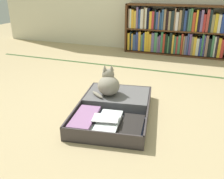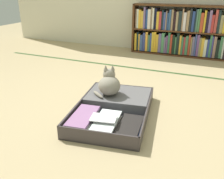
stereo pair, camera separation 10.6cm
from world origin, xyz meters
name	(u,v)px [view 1 (the left image)]	position (x,y,z in m)	size (l,w,h in m)	color
ground_plane	(116,113)	(0.00, 0.00, 0.00)	(10.00, 10.00, 0.00)	tan
tatami_border	(149,70)	(0.00, 1.31, 0.00)	(4.80, 0.05, 0.00)	#335127
bookshelf	(175,32)	(0.18, 2.26, 0.37)	(1.60, 0.24, 0.78)	#502E18
open_suitcase	(114,107)	(-0.03, 0.01, 0.05)	(0.74, 0.99, 0.11)	#3D3638
black_cat	(108,84)	(-0.13, 0.13, 0.21)	(0.29, 0.29, 0.27)	gray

